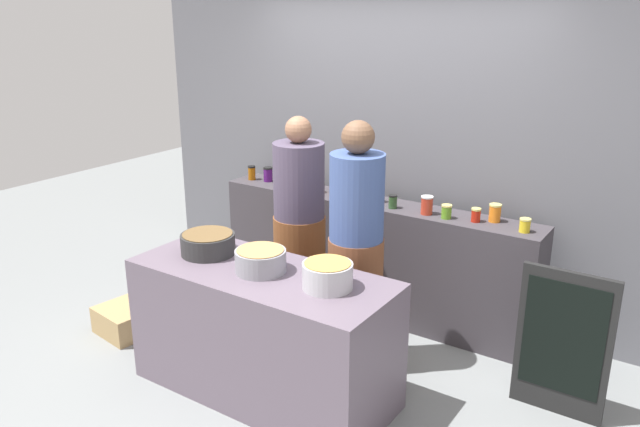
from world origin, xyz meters
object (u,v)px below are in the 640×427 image
object	(u,v)px
cook_in_cap	(356,261)
preserve_jar_8	(427,205)
chalkboard_sign	(563,343)
preserve_jar_6	(377,195)
cooking_pot_center	(261,261)
cooking_pot_right	(328,275)
cook_with_tongs	(299,237)
preserve_jar_12	(525,225)
preserve_jar_10	(476,215)
preserve_jar_9	(446,212)
preserve_jar_2	(306,182)
preserve_jar_5	(349,189)
preserve_jar_3	(316,185)
preserve_jar_4	(338,185)
preserve_jar_0	(252,173)
preserve_jar_1	(268,174)
preserve_jar_7	(393,201)
preserve_jar_11	(495,213)
bread_crate	(125,320)

from	to	relation	value
cook_in_cap	preserve_jar_8	bearing A→B (deg)	76.84
chalkboard_sign	preserve_jar_6	bearing A→B (deg)	160.21
cooking_pot_center	cook_in_cap	distance (m)	0.70
cooking_pot_right	cook_with_tongs	xyz separation A→B (m)	(-0.78, 0.81, -0.18)
preserve_jar_12	preserve_jar_10	bearing A→B (deg)	176.41
preserve_jar_8	preserve_jar_9	world-z (taller)	preserve_jar_8
preserve_jar_2	cook_in_cap	size ratio (longest dim) A/B	0.07
preserve_jar_12	cooking_pot_center	size ratio (longest dim) A/B	0.30
preserve_jar_2	cook_with_tongs	world-z (taller)	cook_with_tongs
cook_in_cap	preserve_jar_5	bearing A→B (deg)	124.37
preserve_jar_9	preserve_jar_12	world-z (taller)	preserve_jar_9
preserve_jar_10	preserve_jar_12	bearing A→B (deg)	-3.59
cooking_pot_right	cook_in_cap	xyz separation A→B (m)	(-0.15, 0.58, -0.14)
cook_with_tongs	preserve_jar_3	bearing A→B (deg)	111.19
preserve_jar_4	cook_with_tongs	distance (m)	0.66
preserve_jar_4	cook_with_tongs	xyz separation A→B (m)	(0.04, -0.60, -0.26)
cooking_pot_right	preserve_jar_0	bearing A→B (deg)	141.26
preserve_jar_12	cooking_pot_center	bearing A→B (deg)	-131.80
preserve_jar_5	cooking_pot_right	xyz separation A→B (m)	(0.70, -1.38, -0.08)
preserve_jar_1	preserve_jar_8	xyz separation A→B (m)	(1.55, -0.07, 0.01)
preserve_jar_4	preserve_jar_7	distance (m)	0.58
preserve_jar_11	chalkboard_sign	xyz separation A→B (m)	(0.68, -0.63, -0.53)
preserve_jar_11	cook_with_tongs	world-z (taller)	cook_with_tongs
preserve_jar_4	preserve_jar_5	world-z (taller)	preserve_jar_4
bread_crate	preserve_jar_8	bearing A→B (deg)	35.44
preserve_jar_0	cooking_pot_center	world-z (taller)	preserve_jar_0
preserve_jar_10	preserve_jar_12	xyz separation A→B (m)	(0.35, -0.02, -0.00)
preserve_jar_5	preserve_jar_12	size ratio (longest dim) A/B	1.33
cook_in_cap	bread_crate	bearing A→B (deg)	-160.55
preserve_jar_1	preserve_jar_7	world-z (taller)	preserve_jar_1
preserve_jar_9	cooking_pot_right	world-z (taller)	preserve_jar_9
preserve_jar_5	preserve_jar_11	world-z (taller)	preserve_jar_11
cook_in_cap	bread_crate	size ratio (longest dim) A/B	4.24
preserve_jar_0	bread_crate	distance (m)	1.65
preserve_jar_5	bread_crate	distance (m)	2.02
preserve_jar_4	cooking_pot_right	world-z (taller)	preserve_jar_4
preserve_jar_0	preserve_jar_6	world-z (taller)	preserve_jar_0
preserve_jar_9	bread_crate	world-z (taller)	preserve_jar_9
preserve_jar_0	cook_with_tongs	bearing A→B (deg)	-30.86
bread_crate	preserve_jar_12	bearing A→B (deg)	27.42
preserve_jar_5	preserve_jar_1	bearing A→B (deg)	179.25
preserve_jar_9	preserve_jar_8	bearing A→B (deg)	175.95
preserve_jar_6	chalkboard_sign	size ratio (longest dim) A/B	0.12
preserve_jar_0	preserve_jar_11	bearing A→B (deg)	1.94
chalkboard_sign	cook_in_cap	bearing A→B (deg)	-170.71
preserve_jar_9	cook_in_cap	distance (m)	0.82
preserve_jar_4	preserve_jar_11	size ratio (longest dim) A/B	1.04
preserve_jar_7	preserve_jar_10	size ratio (longest dim) A/B	1.04
preserve_jar_4	preserve_jar_5	distance (m)	0.13
cooking_pot_center	preserve_jar_5	bearing A→B (deg)	99.04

